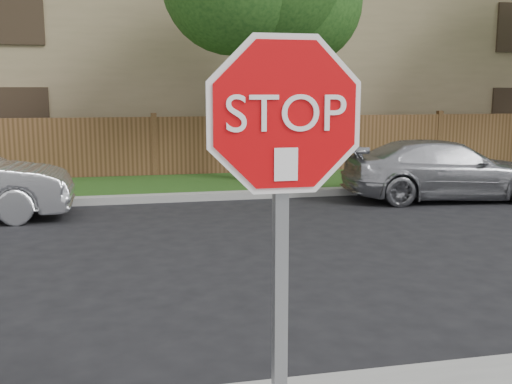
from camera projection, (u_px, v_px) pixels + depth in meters
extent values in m
cube|color=gray|center=(164.00, 198.00, 12.33)|extent=(70.00, 0.30, 0.15)
cube|color=#1E4714|center=(159.00, 186.00, 13.92)|extent=(70.00, 3.00, 0.12)
cube|color=#4F341C|center=(155.00, 148.00, 15.34)|extent=(70.00, 0.12, 1.60)
cube|color=#907E59|center=(144.00, 69.00, 20.36)|extent=(34.00, 8.00, 6.00)
cylinder|color=#382B21|center=(265.00, 104.00, 14.04)|extent=(0.44, 0.44, 3.92)
sphere|color=#184013|center=(299.00, 1.00, 14.12)|extent=(3.00, 3.00, 3.00)
cube|color=gray|center=(280.00, 302.00, 2.89)|extent=(0.07, 0.06, 2.30)
cylinder|color=white|center=(285.00, 115.00, 2.68)|extent=(1.01, 0.02, 1.01)
cylinder|color=#C0070B|center=(286.00, 115.00, 2.67)|extent=(0.93, 0.02, 0.93)
cube|color=white|center=(286.00, 164.00, 2.69)|extent=(0.11, 0.00, 0.15)
imported|color=#9C9DA2|center=(445.00, 170.00, 12.51)|extent=(4.45, 2.21, 1.24)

